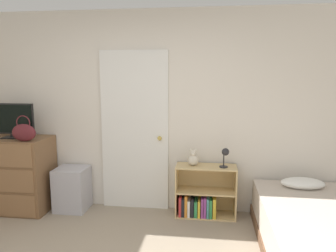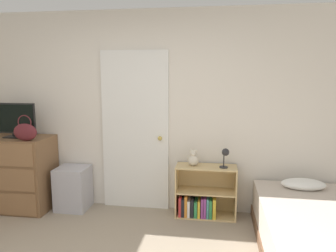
% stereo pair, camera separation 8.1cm
% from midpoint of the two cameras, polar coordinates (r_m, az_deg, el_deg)
% --- Properties ---
extents(wall_back, '(10.00, 0.06, 2.55)m').
position_cam_midpoint_polar(wall_back, '(4.23, -4.63, 2.49)').
color(wall_back, silver).
rests_on(wall_back, ground_plane).
extents(door_closed, '(0.87, 0.09, 2.05)m').
position_cam_midpoint_polar(door_closed, '(4.24, -6.35, -0.92)').
color(door_closed, white).
rests_on(door_closed, ground_plane).
extents(dresser, '(0.93, 0.56, 0.95)m').
position_cam_midpoint_polar(dresser, '(4.74, -25.67, -7.53)').
color(dresser, brown).
rests_on(dresser, ground_plane).
extents(tv, '(0.62, 0.16, 0.44)m').
position_cam_midpoint_polar(tv, '(4.58, -26.18, 0.94)').
color(tv, black).
rests_on(tv, dresser).
extents(handbag, '(0.30, 0.10, 0.32)m').
position_cam_midpoint_polar(handbag, '(4.30, -24.31, -0.98)').
color(handbag, '#591E23').
rests_on(handbag, dresser).
extents(storage_bin, '(0.40, 0.38, 0.56)m').
position_cam_midpoint_polar(storage_bin, '(4.52, -16.84, -10.42)').
color(storage_bin, '#ADADB7').
rests_on(storage_bin, ground_plane).
extents(bookshelf, '(0.74, 0.31, 0.64)m').
position_cam_midpoint_polar(bookshelf, '(4.19, 5.38, -12.27)').
color(bookshelf, tan).
rests_on(bookshelf, ground_plane).
extents(teddy_bear, '(0.13, 0.13, 0.21)m').
position_cam_midpoint_polar(teddy_bear, '(4.04, 3.81, -5.68)').
color(teddy_bear, beige).
rests_on(teddy_bear, bookshelf).
extents(desk_lamp, '(0.11, 0.11, 0.24)m').
position_cam_midpoint_polar(desk_lamp, '(3.98, 9.35, -4.87)').
color(desk_lamp, '#262628').
rests_on(desk_lamp, bookshelf).
extents(bed, '(1.10, 1.87, 0.57)m').
position_cam_midpoint_polar(bed, '(3.63, 24.26, -16.61)').
color(bed, brown).
rests_on(bed, ground_plane).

